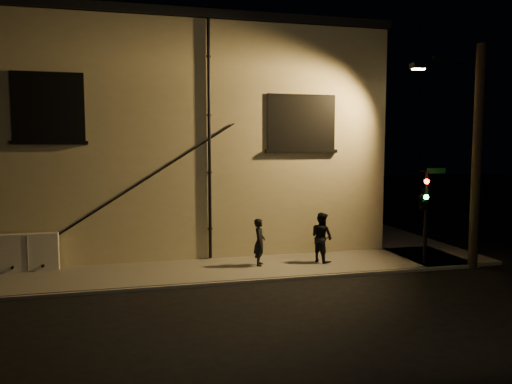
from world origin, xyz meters
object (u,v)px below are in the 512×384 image
object	(u,v)px
pedestrian_b	(322,237)
traffic_signal	(423,200)
utility_cabinet	(28,252)
streetlamp_pole	(474,152)
pedestrian_a	(259,242)

from	to	relation	value
pedestrian_b	traffic_signal	bearing A→B (deg)	-133.89
traffic_signal	pedestrian_b	bearing A→B (deg)	158.47
utility_cabinet	traffic_signal	bearing A→B (deg)	-10.61
pedestrian_b	streetlamp_pole	world-z (taller)	streetlamp_pole
pedestrian_b	streetlamp_pole	xyz separation A→B (m)	(4.75, -1.58, 2.96)
utility_cabinet	pedestrian_a	bearing A→B (deg)	-8.54
utility_cabinet	pedestrian_b	world-z (taller)	pedestrian_b
pedestrian_b	streetlamp_pole	distance (m)	5.81
utility_cabinet	pedestrian_b	xyz separation A→B (m)	(9.62, -1.15, 0.26)
traffic_signal	streetlamp_pole	world-z (taller)	streetlamp_pole
pedestrian_a	pedestrian_b	distance (m)	2.22
traffic_signal	pedestrian_a	bearing A→B (deg)	166.58
streetlamp_pole	pedestrian_b	bearing A→B (deg)	161.62
utility_cabinet	streetlamp_pole	bearing A→B (deg)	-10.77
utility_cabinet	streetlamp_pole	size ratio (longest dim) A/B	0.25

